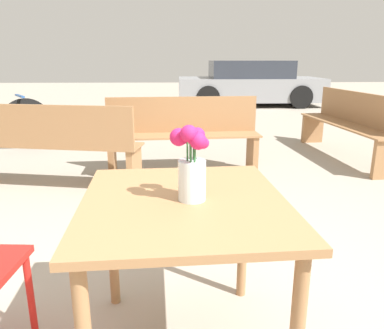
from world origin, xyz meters
name	(u,v)px	position (x,y,z in m)	size (l,w,h in m)	color
table_front	(184,223)	(0.00, 0.00, 0.62)	(0.85, 0.94, 0.72)	#9E7047
flower_vase	(192,168)	(0.03, -0.01, 0.85)	(0.15, 0.17, 0.31)	silver
bench_near	(183,132)	(0.03, 2.77, 0.47)	(1.72, 0.46, 0.85)	#9E7047
bench_middle	(351,121)	(2.23, 3.35, 0.48)	(0.53, 2.02, 0.85)	#9E7047
bench_far	(45,143)	(-1.32, 2.23, 0.47)	(1.89, 0.69, 0.85)	#9E7047
parked_car	(249,84)	(1.99, 9.26, 0.58)	(3.94, 1.87, 1.22)	gray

